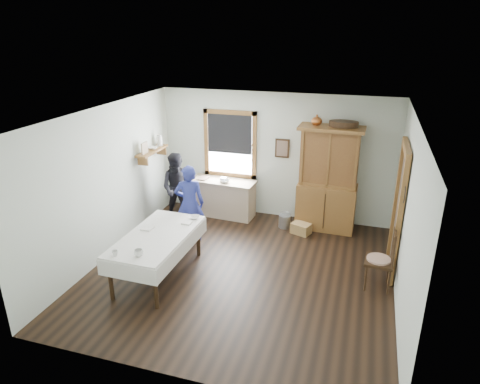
# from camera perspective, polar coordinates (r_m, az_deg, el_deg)

# --- Properties ---
(room) EXTENTS (5.01, 5.01, 2.70)m
(room) POSITION_cam_1_polar(r_m,az_deg,el_deg) (6.87, 0.19, -0.92)
(room) COLOR black
(room) RESTS_ON ground
(window) EXTENTS (1.18, 0.07, 1.48)m
(window) POSITION_cam_1_polar(r_m,az_deg,el_deg) (9.30, -1.34, 6.81)
(window) COLOR white
(window) RESTS_ON room
(doorway) EXTENTS (0.09, 1.14, 2.22)m
(doorway) POSITION_cam_1_polar(r_m,az_deg,el_deg) (7.50, 20.45, -1.90)
(doorway) COLOR #4C4236
(doorway) RESTS_ON room
(wall_shelf) EXTENTS (0.24, 1.00, 0.44)m
(wall_shelf) POSITION_cam_1_polar(r_m,az_deg,el_deg) (9.03, -11.53, 5.61)
(wall_shelf) COLOR olive
(wall_shelf) RESTS_ON room
(framed_picture) EXTENTS (0.30, 0.04, 0.40)m
(framed_picture) POSITION_cam_1_polar(r_m,az_deg,el_deg) (9.04, 5.64, 5.81)
(framed_picture) COLOR #372313
(framed_picture) RESTS_ON room
(rug_beater) EXTENTS (0.01, 0.27, 0.27)m
(rug_beater) POSITION_cam_1_polar(r_m,az_deg,el_deg) (6.79, 21.17, 0.67)
(rug_beater) COLOR black
(rug_beater) RESTS_ON room
(work_counter) EXTENTS (1.46, 0.64, 0.82)m
(work_counter) POSITION_cam_1_polar(r_m,az_deg,el_deg) (9.42, -2.30, -0.78)
(work_counter) COLOR tan
(work_counter) RESTS_ON room
(china_hutch) EXTENTS (1.28, 0.63, 2.15)m
(china_hutch) POSITION_cam_1_polar(r_m,az_deg,el_deg) (8.75, 11.63, 1.67)
(china_hutch) COLOR olive
(china_hutch) RESTS_ON room
(dining_table) EXTENTS (1.03, 1.92, 0.76)m
(dining_table) POSITION_cam_1_polar(r_m,az_deg,el_deg) (7.32, -10.86, -8.30)
(dining_table) COLOR white
(dining_table) RESTS_ON room
(spindle_chair) EXTENTS (0.50, 0.50, 1.02)m
(spindle_chair) POSITION_cam_1_polar(r_m,az_deg,el_deg) (7.18, 18.10, -8.44)
(spindle_chair) COLOR #372313
(spindle_chair) RESTS_ON room
(pail) EXTENTS (0.31, 0.31, 0.27)m
(pail) POSITION_cam_1_polar(r_m,az_deg,el_deg) (9.01, 5.98, -3.86)
(pail) COLOR #999CA1
(pail) RESTS_ON room
(wicker_basket) EXTENTS (0.44, 0.37, 0.22)m
(wicker_basket) POSITION_cam_1_polar(r_m,az_deg,el_deg) (8.79, 8.14, -4.83)
(wicker_basket) COLOR #AA8A4D
(wicker_basket) RESTS_ON room
(woman_blue) EXTENTS (0.61, 0.50, 1.42)m
(woman_blue) POSITION_cam_1_polar(r_m,az_deg,el_deg) (8.26, -6.73, -1.91)
(woman_blue) COLOR navy
(woman_blue) RESTS_ON room
(figure_dark) EXTENTS (0.77, 0.65, 1.40)m
(figure_dark) POSITION_cam_1_polar(r_m,az_deg,el_deg) (9.13, -8.23, 0.22)
(figure_dark) COLOR black
(figure_dark) RESTS_ON room
(table_cup_a) EXTENTS (0.16, 0.16, 0.10)m
(table_cup_a) POSITION_cam_1_polar(r_m,az_deg,el_deg) (6.56, -13.37, -7.89)
(table_cup_a) COLOR silver
(table_cup_a) RESTS_ON dining_table
(table_cup_b) EXTENTS (0.11, 0.11, 0.09)m
(table_cup_b) POSITION_cam_1_polar(r_m,az_deg,el_deg) (6.66, -16.33, -7.83)
(table_cup_b) COLOR silver
(table_cup_b) RESTS_ON dining_table
(table_bowl) EXTENTS (0.23, 0.23, 0.05)m
(table_bowl) POSITION_cam_1_polar(r_m,az_deg,el_deg) (7.62, -6.10, -3.36)
(table_bowl) COLOR silver
(table_bowl) RESTS_ON dining_table
(counter_book) EXTENTS (0.18, 0.24, 0.02)m
(counter_book) POSITION_cam_1_polar(r_m,az_deg,el_deg) (9.45, -5.47, 1.92)
(counter_book) COLOR brown
(counter_book) RESTS_ON work_counter
(counter_bowl) EXTENTS (0.25, 0.25, 0.06)m
(counter_bowl) POSITION_cam_1_polar(r_m,az_deg,el_deg) (9.13, -1.98, 1.43)
(counter_bowl) COLOR silver
(counter_bowl) RESTS_ON work_counter
(shelf_bowl) EXTENTS (0.22, 0.22, 0.05)m
(shelf_bowl) POSITION_cam_1_polar(r_m,az_deg,el_deg) (9.03, -11.51, 5.78)
(shelf_bowl) COLOR silver
(shelf_bowl) RESTS_ON wall_shelf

